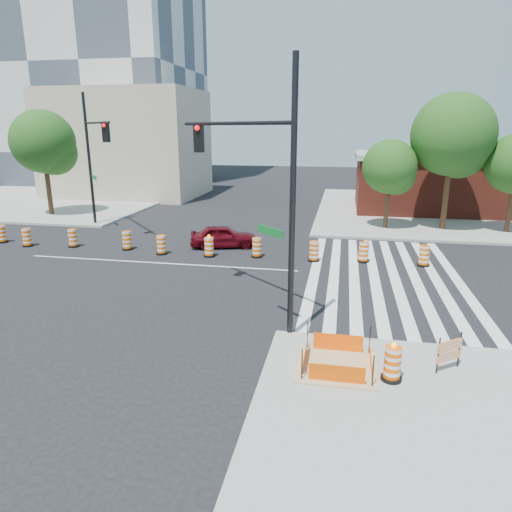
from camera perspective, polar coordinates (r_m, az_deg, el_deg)
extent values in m
plane|color=black|center=(23.36, -12.08, -0.86)|extent=(120.00, 120.00, 0.00)
cube|color=gray|center=(40.14, 23.89, 5.16)|extent=(22.00, 22.00, 0.15)
cube|color=gray|center=(47.49, -23.97, 6.61)|extent=(22.00, 22.00, 0.15)
cube|color=silver|center=(21.61, 7.37, -1.98)|extent=(0.45, 13.50, 0.01)
cube|color=silver|center=(21.59, 9.76, -2.11)|extent=(0.45, 13.50, 0.01)
cube|color=silver|center=(21.60, 12.14, -2.23)|extent=(0.45, 13.50, 0.01)
cube|color=silver|center=(21.64, 14.52, -2.35)|extent=(0.45, 13.50, 0.01)
cube|color=silver|center=(21.73, 16.89, -2.46)|extent=(0.45, 13.50, 0.01)
cube|color=silver|center=(21.85, 19.24, -2.57)|extent=(0.45, 13.50, 0.01)
cube|color=silver|center=(22.00, 21.55, -2.67)|extent=(0.45, 13.50, 0.01)
cube|color=silver|center=(22.19, 23.83, -2.77)|extent=(0.45, 13.50, 0.01)
cube|color=silver|center=(23.36, -12.08, -0.85)|extent=(14.00, 0.12, 0.01)
cube|color=tan|center=(13.21, 10.08, -13.37)|extent=(2.20, 2.20, 0.05)
cube|color=#F95304|center=(12.30, 10.05, -14.37)|extent=(1.44, 0.02, 0.55)
cube|color=#F95304|center=(13.89, 10.21, -10.67)|extent=(1.44, 0.02, 0.55)
cube|color=#F95304|center=(13.12, 6.11, -12.18)|extent=(0.02, 1.44, 0.55)
cube|color=#F95304|center=(13.13, 14.15, -12.58)|extent=(0.02, 1.44, 0.55)
cylinder|color=black|center=(12.25, 5.76, -13.41)|extent=(0.04, 0.04, 0.90)
cylinder|color=black|center=(12.26, 14.42, -13.84)|extent=(0.04, 0.04, 0.90)
cylinder|color=black|center=(13.84, 6.46, -9.81)|extent=(0.04, 0.04, 0.90)
cylinder|color=black|center=(13.85, 14.02, -10.19)|extent=(0.04, 0.04, 0.90)
cube|color=maroon|center=(39.87, 24.21, 8.01)|extent=(16.00, 8.00, 4.20)
cube|color=gray|center=(39.68, 24.59, 11.30)|extent=(16.50, 8.50, 0.40)
cube|color=tan|center=(47.46, -15.72, 13.36)|extent=(14.00, 10.00, 10.00)
imported|color=#4F060E|center=(25.80, -4.09, 2.49)|extent=(4.00, 2.50, 1.27)
cylinder|color=black|center=(13.81, 4.59, 6.62)|extent=(0.19, 0.19, 8.44)
cylinder|color=black|center=(16.12, -3.06, 16.24)|extent=(4.81, 4.30, 0.13)
cube|color=black|center=(17.99, -7.16, 14.42)|extent=(0.34, 0.30, 1.05)
sphere|color=#FF0C0C|center=(17.82, -7.39, 15.58)|extent=(0.19, 0.19, 0.19)
cube|color=#0C591E|center=(14.79, 1.77, 3.12)|extent=(0.97, 0.87, 0.26)
cylinder|color=black|center=(33.21, -20.13, 11.23)|extent=(0.19, 0.19, 8.60)
cylinder|color=black|center=(29.98, -19.34, 15.45)|extent=(4.36, 4.92, 0.13)
cube|color=black|center=(27.77, -18.25, 14.47)|extent=(0.34, 0.30, 1.08)
sphere|color=#FF0C0C|center=(27.61, -18.51, 15.23)|extent=(0.19, 0.19, 0.19)
cube|color=#0C591E|center=(32.24, -19.58, 9.24)|extent=(0.89, 1.00, 0.27)
cylinder|color=black|center=(12.92, 16.53, -14.43)|extent=(0.55, 0.55, 0.09)
cylinder|color=#F35A05|center=(12.70, 16.70, -12.64)|extent=(0.44, 0.44, 0.87)
sphere|color=#FF990C|center=(12.47, 16.88, -10.60)|extent=(0.15, 0.15, 0.15)
cube|color=#F35A05|center=(13.58, 23.07, -10.25)|extent=(0.74, 0.57, 0.29)
cube|color=#F35A05|center=(13.72, 22.92, -11.52)|extent=(0.74, 0.57, 0.23)
cylinder|color=black|center=(13.39, 21.82, -11.49)|extent=(0.04, 0.04, 1.05)
cylinder|color=black|center=(13.95, 24.09, -10.62)|extent=(0.04, 0.04, 1.05)
cylinder|color=#382314|center=(38.10, -24.56, 8.22)|extent=(0.36, 0.36, 4.92)
sphere|color=#204A15|center=(37.89, -25.10, 12.81)|extent=(4.61, 4.61, 4.61)
sphere|color=#204A15|center=(37.87, -23.96, 11.77)|extent=(3.38, 3.38, 3.38)
sphere|color=#204A15|center=(37.98, -25.77, 12.04)|extent=(3.07, 3.07, 3.07)
cylinder|color=#382314|center=(31.14, 16.04, 6.47)|extent=(0.29, 0.29, 3.67)
sphere|color=#204A15|center=(30.87, 16.37, 10.67)|extent=(3.44, 3.44, 3.44)
sphere|color=#204A15|center=(31.24, 17.08, 9.61)|extent=(2.53, 2.53, 2.53)
sphere|color=#204A15|center=(30.69, 15.67, 10.05)|extent=(2.30, 2.30, 2.30)
cylinder|color=#382314|center=(31.94, 22.72, 7.69)|extent=(0.35, 0.35, 5.44)
sphere|color=#204A15|center=(31.71, 23.38, 13.76)|extent=(5.10, 5.10, 5.10)
sphere|color=#204A15|center=(32.17, 24.06, 12.18)|extent=(3.74, 3.74, 3.74)
sphere|color=#204A15|center=(31.42, 22.57, 12.90)|extent=(3.40, 3.40, 3.40)
cylinder|color=#382314|center=(32.82, 29.20, 5.75)|extent=(0.29, 0.29, 3.92)
sphere|color=#204A15|center=(32.30, 29.17, 9.37)|extent=(2.45, 2.45, 2.45)
cylinder|color=black|center=(30.80, -29.07, 1.59)|extent=(0.60, 0.60, 0.10)
cylinder|color=#F35A05|center=(30.70, -29.20, 2.49)|extent=(0.48, 0.48, 0.95)
cylinder|color=black|center=(29.15, -26.60, 1.20)|extent=(0.60, 0.60, 0.10)
cylinder|color=#F35A05|center=(29.04, -26.72, 2.15)|extent=(0.48, 0.48, 0.95)
cylinder|color=black|center=(27.92, -21.82, 1.17)|extent=(0.60, 0.60, 0.10)
cylinder|color=#F35A05|center=(27.81, -21.92, 2.17)|extent=(0.48, 0.48, 0.95)
cylinder|color=black|center=(26.33, -15.75, 0.89)|extent=(0.60, 0.60, 0.10)
cylinder|color=#F35A05|center=(26.22, -15.83, 1.94)|extent=(0.48, 0.48, 0.95)
cylinder|color=black|center=(24.94, -11.69, 0.34)|extent=(0.60, 0.60, 0.10)
cylinder|color=#F35A05|center=(24.82, -11.75, 1.45)|extent=(0.48, 0.48, 0.95)
cylinder|color=black|center=(24.10, -5.85, 0.05)|extent=(0.60, 0.60, 0.10)
cylinder|color=#F35A05|center=(23.97, -5.89, 1.20)|extent=(0.48, 0.48, 0.95)
sphere|color=#FF990C|center=(23.84, -5.92, 2.48)|extent=(0.16, 0.16, 0.16)
cylinder|color=black|center=(23.89, 0.11, -0.01)|extent=(0.60, 0.60, 0.10)
cylinder|color=#F35A05|center=(23.76, 0.11, 1.15)|extent=(0.48, 0.48, 0.95)
cylinder|color=black|center=(23.35, 7.21, -0.51)|extent=(0.60, 0.60, 0.10)
cylinder|color=#F35A05|center=(23.22, 7.26, 0.67)|extent=(0.48, 0.48, 0.95)
cylinder|color=black|center=(23.64, 13.24, -0.61)|extent=(0.60, 0.60, 0.10)
cylinder|color=#F35A05|center=(23.51, 13.31, 0.56)|extent=(0.48, 0.48, 0.95)
cylinder|color=black|center=(23.81, 20.16, -1.06)|extent=(0.60, 0.60, 0.10)
cylinder|color=#F35A05|center=(23.68, 20.28, 0.10)|extent=(0.48, 0.48, 0.95)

